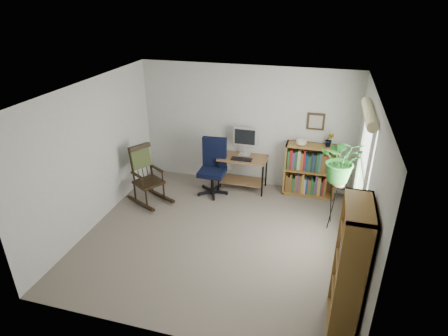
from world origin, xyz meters
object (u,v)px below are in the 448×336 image
(desk, at_px, (243,173))
(low_bookshelf, at_px, (310,170))
(tall_bookshelf, at_px, (349,269))
(rocking_chair, at_px, (148,175))
(office_chair, at_px, (212,168))

(desk, relative_size, low_bookshelf, 0.92)
(tall_bookshelf, bearing_deg, rocking_chair, 149.85)
(low_bookshelf, bearing_deg, office_chair, -165.10)
(desk, height_order, low_bookshelf, low_bookshelf)
(office_chair, xyz_separation_m, rocking_chair, (-1.05, -0.60, -0.00))
(office_chair, bearing_deg, rocking_chair, -153.82)
(low_bookshelf, distance_m, tall_bookshelf, 3.17)
(low_bookshelf, xyz_separation_m, tall_bookshelf, (0.60, -3.10, 0.31))
(tall_bookshelf, bearing_deg, office_chair, 132.76)
(rocking_chair, height_order, low_bookshelf, rocking_chair)
(desk, xyz_separation_m, office_chair, (-0.52, -0.36, 0.22))
(office_chair, height_order, low_bookshelf, office_chair)
(rocking_chair, bearing_deg, desk, -27.17)
(office_chair, relative_size, low_bookshelf, 1.08)
(desk, distance_m, rocking_chair, 1.85)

